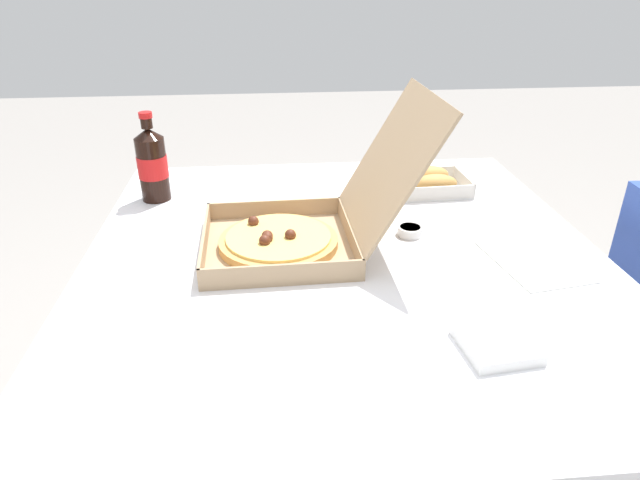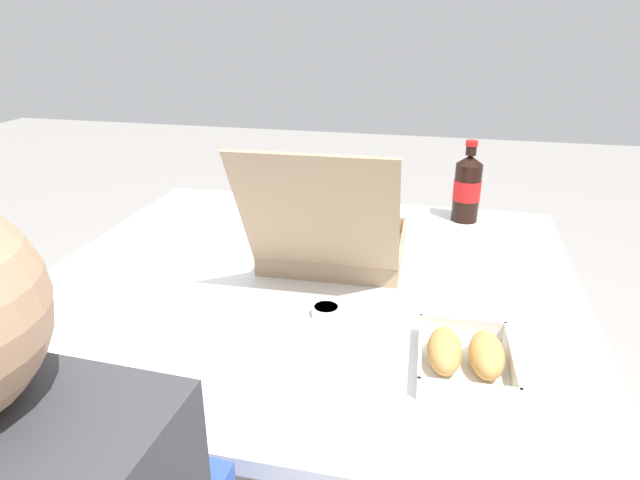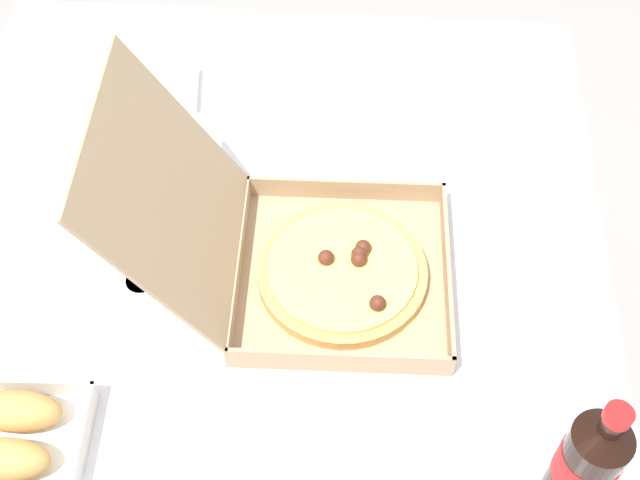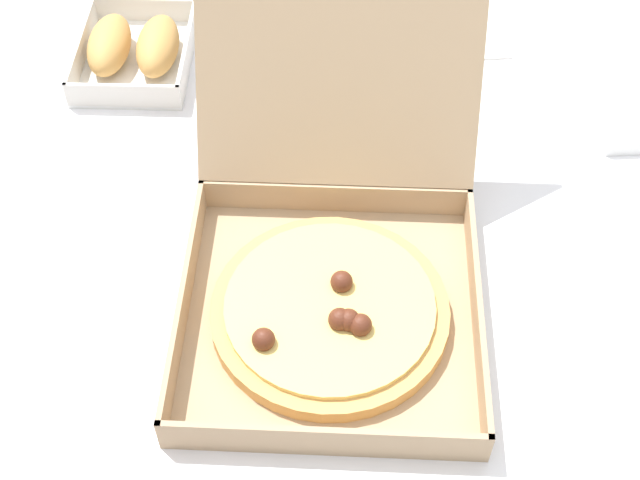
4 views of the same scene
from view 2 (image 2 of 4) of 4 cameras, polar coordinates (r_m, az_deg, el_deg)
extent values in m
cube|color=white|center=(1.23, -1.31, -4.41)|extent=(1.16, 1.08, 0.03)
cylinder|color=#B7B7BC|center=(1.80, 18.89, -9.45)|extent=(0.05, 0.05, 0.69)
cylinder|color=#B7B7BC|center=(1.95, -12.58, -6.13)|extent=(0.05, 0.05, 0.69)
cube|color=tan|center=(1.33, 1.73, -1.27)|extent=(0.32, 0.32, 0.01)
cube|color=tan|center=(1.46, 2.75, 1.95)|extent=(0.31, 0.01, 0.04)
cube|color=tan|center=(1.31, 8.39, -0.87)|extent=(0.01, 0.31, 0.04)
cube|color=tan|center=(1.35, -4.68, 0.14)|extent=(0.01, 0.31, 0.04)
cube|color=tan|center=(1.18, 0.50, -3.20)|extent=(0.31, 0.01, 0.04)
cube|color=tan|center=(1.05, -0.30, 2.59)|extent=(0.32, 0.17, 0.28)
cylinder|color=tan|center=(1.33, 1.74, -0.80)|extent=(0.25, 0.25, 0.02)
cylinder|color=#EAC666|center=(1.32, 1.74, -0.32)|extent=(0.22, 0.22, 0.01)
sphere|color=#562819|center=(1.36, 4.80, 0.65)|extent=(0.02, 0.02, 0.02)
sphere|color=#562819|center=(1.35, 0.61, 0.62)|extent=(0.02, 0.02, 0.02)
sphere|color=#562819|center=(1.34, 1.46, 0.45)|extent=(0.02, 0.02, 0.02)
sphere|color=#562819|center=(1.30, 1.07, -0.33)|extent=(0.02, 0.02, 0.02)
sphere|color=#562819|center=(1.34, 1.08, 0.49)|extent=(0.02, 0.02, 0.02)
cube|color=white|center=(0.96, 14.60, -12.59)|extent=(0.16, 0.20, 0.00)
cube|color=silver|center=(1.02, 14.43, -8.71)|extent=(0.15, 0.01, 0.03)
cube|color=silver|center=(0.87, 15.07, -14.99)|extent=(0.15, 0.01, 0.03)
cube|color=silver|center=(0.95, 19.14, -11.78)|extent=(0.01, 0.19, 0.03)
cube|color=silver|center=(0.94, 10.24, -11.33)|extent=(0.01, 0.19, 0.03)
ellipsoid|color=tan|center=(0.94, 16.80, -11.26)|extent=(0.06, 0.12, 0.05)
ellipsoid|color=tan|center=(0.94, 12.73, -11.05)|extent=(0.06, 0.12, 0.05)
cylinder|color=black|center=(1.57, 14.90, 4.75)|extent=(0.07, 0.07, 0.16)
cone|color=black|center=(1.55, 15.24, 8.01)|extent=(0.07, 0.07, 0.02)
cylinder|color=black|center=(1.54, 15.34, 8.91)|extent=(0.03, 0.03, 0.02)
cylinder|color=red|center=(1.54, 15.41, 9.61)|extent=(0.03, 0.03, 0.01)
cylinder|color=red|center=(1.57, 14.93, 5.02)|extent=(0.07, 0.07, 0.06)
cube|color=white|center=(0.93, -11.46, -13.27)|extent=(0.23, 0.18, 0.00)
cube|color=white|center=(1.18, -19.87, -5.63)|extent=(0.12, 0.12, 0.02)
cylinder|color=white|center=(1.06, 0.63, -7.35)|extent=(0.06, 0.06, 0.02)
cylinder|color=#DBBC66|center=(1.06, 0.63, -7.07)|extent=(0.05, 0.05, 0.01)
camera|label=1|loc=(1.76, -36.12, 18.82)|focal=31.11mm
camera|label=3|loc=(1.39, 42.23, 38.52)|focal=46.92mm
camera|label=4|loc=(1.77, 4.93, 30.20)|focal=49.50mm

